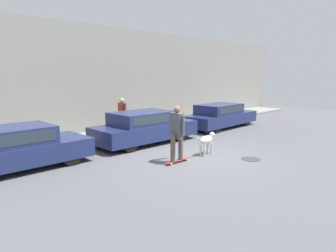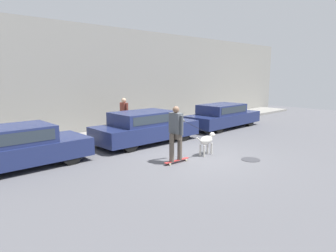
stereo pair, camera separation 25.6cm
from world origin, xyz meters
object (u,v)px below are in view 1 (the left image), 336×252
Objects in this scene: parked_car_2 at (220,116)px; pedestrian_with_bag at (122,113)px; parked_car_0 at (18,148)px; parked_car_1 at (145,127)px; skateboarder at (177,131)px; dog at (207,140)px.

parked_car_2 is 5.21m from pedestrian_with_bag.
parked_car_1 is at bearing 0.22° from parked_car_0.
skateboarder is at bearing -37.09° from parked_car_0.
parked_car_1 is 2.90m from dog.
pedestrian_with_bag reaches higher than dog.
skateboarder is at bearing -110.27° from parked_car_1.
dog is (-4.77, -2.87, -0.11)m from parked_car_2.
pedestrian_with_bag is at bearing 80.57° from parked_car_1.
parked_car_0 reaches higher than parked_car_2.
parked_car_0 is 5.94m from dog.
skateboarder reaches higher than dog.
skateboarder is at bearing 78.34° from pedestrian_with_bag.
parked_car_2 is at bearing 0.44° from parked_car_1.
skateboarder is (3.74, -2.85, 0.40)m from parked_car_0.
pedestrian_with_bag is (5.17, 1.96, 0.38)m from parked_car_0.
parked_car_2 is 4.38× the size of dog.
skateboarder is (-1.08, -2.85, 0.38)m from parked_car_1.
skateboarder reaches higher than parked_car_0.
parked_car_1 is 4.17× the size of dog.
parked_car_2 is 2.06× the size of skateboarder.
parked_car_2 is at bearing 25.62° from dog.
parked_car_1 is 3.07m from skateboarder.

